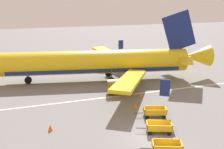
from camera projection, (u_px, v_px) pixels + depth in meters
ground_plane at (146, 138)px, 25.78m from camera, size 220.00×220.00×0.00m
apron_stripe at (108, 97)px, 36.43m from camera, size 120.00×0.36×0.01m
airplane at (101, 62)px, 43.07m from camera, size 37.47×30.28×11.34m
baggage_cart_nearest at (167, 147)px, 22.95m from camera, size 3.57×2.23×1.07m
baggage_cart_second_in_row at (159, 127)px, 26.62m from camera, size 3.58×2.21×1.07m
baggage_cart_third_in_row at (155, 112)px, 30.27m from camera, size 3.61×2.09×1.07m
traffic_cone_near_plane at (135, 105)px, 32.87m from camera, size 0.50×0.50×0.66m
traffic_cone_mid_apron at (50, 128)px, 27.05m from camera, size 0.49×0.49×0.65m
traffic_cone_by_carts at (141, 95)px, 36.44m from camera, size 0.47×0.47×0.62m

